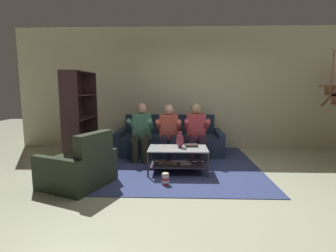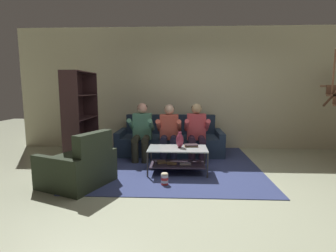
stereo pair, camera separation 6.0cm
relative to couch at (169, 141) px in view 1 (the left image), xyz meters
name	(u,v)px [view 1 (the left image)]	position (x,y,z in m)	size (l,w,h in m)	color
ground	(197,182)	(0.49, -1.83, -0.28)	(16.80, 16.80, 0.00)	#B5BB9A
back_partition	(191,89)	(0.49, 0.63, 1.17)	(8.40, 0.12, 2.90)	beige
couch	(169,141)	(0.00, 0.00, 0.00)	(2.33, 0.91, 0.85)	#24344B
person_seated_left	(141,129)	(-0.56, -0.54, 0.35)	(0.50, 0.58, 1.16)	#2D2E21
person_seated_middle	(169,130)	(0.00, -0.54, 0.34)	(0.50, 0.58, 1.14)	#1E1F34
person_seated_right	(196,130)	(0.56, -0.54, 0.35)	(0.50, 0.58, 1.15)	#2F1E2F
coffee_table	(177,156)	(0.18, -1.38, 0.01)	(1.02, 0.58, 0.44)	#ADB7B8
area_rug	(173,163)	(0.09, -0.82, -0.27)	(3.17, 3.32, 0.01)	navy
vase	(180,140)	(0.22, -1.33, 0.29)	(0.13, 0.13, 0.27)	maroon
book_stack	(191,145)	(0.42, -1.25, 0.18)	(0.24, 0.17, 0.04)	#9D7649
bookshelf	(78,128)	(-1.75, -0.88, 0.42)	(0.36, 1.02, 1.78)	#362123
armchair	(79,168)	(-1.31, -2.03, -0.01)	(1.13, 1.15, 0.83)	#283122
popcorn_tub	(165,179)	(0.00, -1.99, -0.18)	(0.11, 0.11, 0.20)	red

